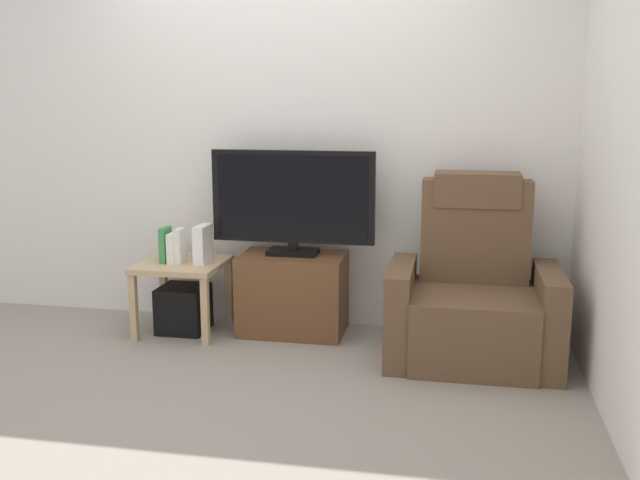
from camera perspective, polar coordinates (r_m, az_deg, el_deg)
name	(u,v)px	position (r m, az deg, el deg)	size (l,w,h in m)	color
ground_plane	(241,381)	(3.98, -6.34, -11.15)	(6.40, 6.40, 0.00)	gray
wall_back	(287,131)	(4.78, -2.64, 8.71)	(6.40, 0.06, 2.60)	silver
wall_side	(626,146)	(3.60, 23.33, 6.93)	(0.06, 4.48, 2.60)	silver
tv_stand	(293,294)	(4.65, -2.20, -4.32)	(0.68, 0.43, 0.52)	brown
television	(293,200)	(4.55, -2.20, 3.23)	(1.06, 0.20, 0.67)	black
recliner_armchair	(473,296)	(4.28, 12.20, -4.45)	(0.98, 0.78, 1.08)	brown
side_table	(182,273)	(4.74, -10.99, -2.61)	(0.54, 0.54, 0.47)	tan
subwoofer_box	(184,309)	(4.80, -10.88, -5.42)	(0.30, 0.30, 0.30)	black
book_leftmost	(165,245)	(4.71, -12.29, -0.37)	(0.04, 0.13, 0.23)	#388C4C
book_middle	(174,248)	(4.70, -11.65, -0.60)	(0.05, 0.14, 0.19)	white
book_rightmost	(180,246)	(4.68, -11.16, -0.45)	(0.04, 0.12, 0.22)	white
game_console	(203,244)	(4.65, -9.37, -0.32)	(0.07, 0.20, 0.24)	white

